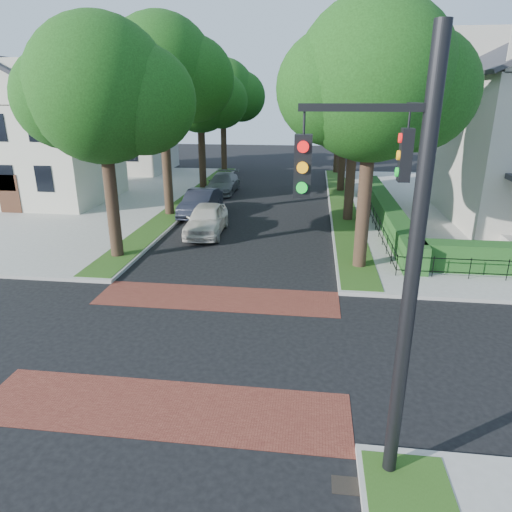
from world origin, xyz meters
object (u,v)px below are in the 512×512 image
Objects in this scene: traffic_signal at (400,246)px; parked_car_middle at (201,203)px; parked_car_front at (206,219)px; parked_car_rear at (223,183)px.

traffic_signal is 21.94m from parked_car_middle.
traffic_signal is 1.67× the size of parked_car_front.
parked_car_front is 11.30m from parked_car_rear.
traffic_signal is 1.58× the size of parked_car_rear.
parked_car_front is 0.94× the size of parked_car_rear.
parked_car_middle is 0.96× the size of parked_car_rear.
parked_car_middle is at bearing 113.15° from traffic_signal.
parked_car_middle reaches higher than parked_car_rear.
parked_car_middle is (-8.49, 19.85, -3.91)m from traffic_signal.
parked_car_rear is at bearing 92.91° from parked_car_middle.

